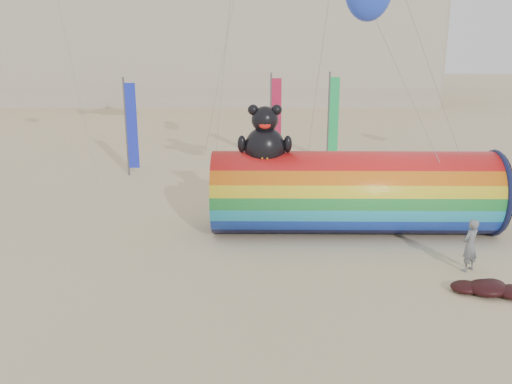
{
  "coord_description": "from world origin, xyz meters",
  "views": [
    {
      "loc": [
        0.68,
        -16.73,
        7.75
      ],
      "look_at": [
        0.5,
        1.5,
        2.4
      ],
      "focal_mm": 40.0,
      "sensor_mm": 36.0,
      "label": 1
    }
  ],
  "objects_px": {
    "hotel_building": "(141,0)",
    "fabric_bundle": "(494,288)",
    "windsock_assembly": "(354,190)",
    "kite_handler": "(470,245)"
  },
  "relations": [
    {
      "from": "hotel_building",
      "to": "fabric_bundle",
      "type": "height_order",
      "value": "hotel_building"
    },
    {
      "from": "hotel_building",
      "to": "fabric_bundle",
      "type": "relative_size",
      "value": 23.06
    },
    {
      "from": "hotel_building",
      "to": "windsock_assembly",
      "type": "relative_size",
      "value": 5.54
    },
    {
      "from": "windsock_assembly",
      "to": "fabric_bundle",
      "type": "distance_m",
      "value": 6.56
    },
    {
      "from": "hotel_building",
      "to": "kite_handler",
      "type": "distance_m",
      "value": 50.27
    },
    {
      "from": "hotel_building",
      "to": "kite_handler",
      "type": "bearing_deg",
      "value": -66.79
    },
    {
      "from": "hotel_building",
      "to": "kite_handler",
      "type": "relative_size",
      "value": 34.1
    },
    {
      "from": "kite_handler",
      "to": "fabric_bundle",
      "type": "bearing_deg",
      "value": 59.81
    },
    {
      "from": "windsock_assembly",
      "to": "kite_handler",
      "type": "xyz_separation_m",
      "value": [
        3.23,
        -3.71,
        -0.78
      ]
    },
    {
      "from": "kite_handler",
      "to": "fabric_bundle",
      "type": "height_order",
      "value": "kite_handler"
    }
  ]
}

